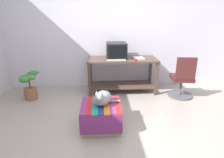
# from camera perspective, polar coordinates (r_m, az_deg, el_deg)

# --- Properties ---
(ground_plane) EXTENTS (14.00, 14.00, 0.00)m
(ground_plane) POSITION_cam_1_polar(r_m,az_deg,el_deg) (3.07, 0.37, -15.06)
(ground_plane) COLOR #9E9389
(back_wall) EXTENTS (8.00, 0.10, 2.60)m
(back_wall) POSITION_cam_1_polar(r_m,az_deg,el_deg) (4.61, -1.20, 13.81)
(back_wall) COLOR silver
(back_wall) RESTS_ON ground_plane
(desk) EXTENTS (1.51, 0.64, 0.76)m
(desk) POSITION_cam_1_polar(r_m,az_deg,el_deg) (4.33, 2.96, 2.94)
(desk) COLOR #4C382D
(desk) RESTS_ON ground_plane
(tv_monitor) EXTENTS (0.43, 0.44, 0.34)m
(tv_monitor) POSITION_cam_1_polar(r_m,az_deg,el_deg) (4.26, 1.29, 8.31)
(tv_monitor) COLOR black
(tv_monitor) RESTS_ON desk
(keyboard) EXTENTS (0.40, 0.15, 0.02)m
(keyboard) POSITION_cam_1_polar(r_m,az_deg,el_deg) (4.11, 1.26, 5.75)
(keyboard) COLOR beige
(keyboard) RESTS_ON desk
(book) EXTENTS (0.25, 0.29, 0.03)m
(book) POSITION_cam_1_polar(r_m,az_deg,el_deg) (4.27, 7.72, 6.12)
(book) COLOR white
(book) RESTS_ON desk
(ottoman_with_blanket) EXTENTS (0.61, 0.63, 0.39)m
(ottoman_with_blanket) POSITION_cam_1_polar(r_m,az_deg,el_deg) (3.08, -3.21, -10.73)
(ottoman_with_blanket) COLOR tan
(ottoman_with_blanket) RESTS_ON ground_plane
(cat) EXTENTS (0.46, 0.42, 0.27)m
(cat) POSITION_cam_1_polar(r_m,az_deg,el_deg) (2.94, -2.83, -5.57)
(cat) COLOR gray
(cat) RESTS_ON ottoman_with_blanket
(potted_plant) EXTENTS (0.39, 0.37, 0.61)m
(potted_plant) POSITION_cam_1_polar(r_m,az_deg,el_deg) (4.31, -23.07, -1.67)
(potted_plant) COLOR brown
(potted_plant) RESTS_ON ground_plane
(office_chair) EXTENTS (0.52, 0.52, 0.89)m
(office_chair) POSITION_cam_1_polar(r_m,az_deg,el_deg) (4.29, 19.99, -0.25)
(office_chair) COLOR #4C4C51
(office_chair) RESTS_ON ground_plane
(stapler) EXTENTS (0.06, 0.12, 0.04)m
(stapler) POSITION_cam_1_polar(r_m,az_deg,el_deg) (4.12, 6.79, 5.75)
(stapler) COLOR #A31E1E
(stapler) RESTS_ON desk
(pen) EXTENTS (0.09, 0.12, 0.01)m
(pen) POSITION_cam_1_polar(r_m,az_deg,el_deg) (4.41, 8.88, 6.31)
(pen) COLOR #B7B7BC
(pen) RESTS_ON desk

